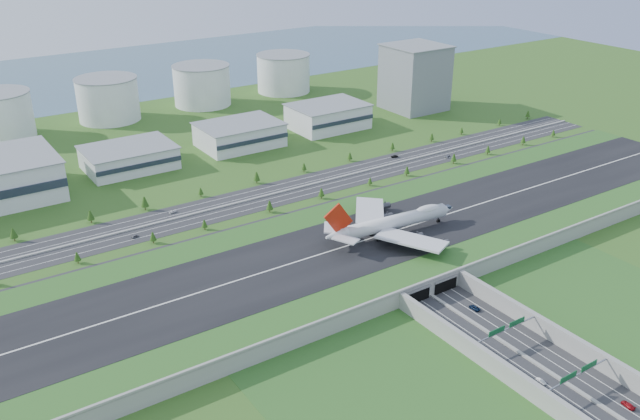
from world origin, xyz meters
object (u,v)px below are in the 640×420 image
car_6 (447,156)px  car_7 (172,212)px  office_tower (415,78)px  car_1 (541,381)px  car_4 (135,236)px  car_3 (628,405)px  boeing_747 (392,222)px  car_5 (395,156)px  car_2 (475,308)px  car_0 (483,347)px

car_6 → car_7: 202.57m
office_tower → car_6: bearing=-119.7°
car_1 → car_4: (-86.71, 204.86, 0.06)m
office_tower → car_4: 315.28m
car_3 → car_4: bearing=-56.7°
boeing_747 → car_5: boeing_747 is taller
office_tower → car_5: (-94.80, -89.88, -26.53)m
car_1 → car_4: bearing=108.5°
boeing_747 → car_2: 69.20m
boeing_747 → car_2: size_ratio=14.27×
car_5 → car_7: bearing=-69.7°
car_4 → car_7: car_4 is taller
car_4 → car_5: (199.39, 20.29, 0.13)m
boeing_747 → car_5: size_ratio=15.71×
car_2 → car_3: size_ratio=1.02×
boeing_747 → car_2: bearing=-90.3°
boeing_747 → car_2: (-6.62, -67.43, -14.11)m
office_tower → car_3: office_tower is taller
car_6 → car_2: bearing=115.9°
car_6 → office_tower: bearing=-54.0°
car_4 → car_3: bearing=179.0°
boeing_747 → car_3: 145.58m
car_1 → car_3: car_3 is taller
boeing_747 → car_3: boeing_747 is taller
office_tower → car_2: office_tower is taller
car_3 → car_7: 260.83m
boeing_747 → car_1: size_ratio=20.08×
car_3 → car_6: 265.00m
car_2 → car_4: (-102.76, 154.20, -0.07)m
car_1 → car_6: size_ratio=0.70×
car_0 → car_1: bearing=-62.4°
car_3 → car_7: bearing=-64.3°
car_5 → car_7: 169.77m
car_3 → office_tower: bearing=-109.8°
car_1 → office_tower: bearing=52.2°
car_7 → car_5: bearing=79.6°
car_0 → car_2: bearing=72.7°
car_1 → car_6: car_6 is taller
car_6 → car_0: bearing=116.0°
office_tower → car_7: size_ratio=11.56×
car_0 → car_3: bearing=-49.6°
office_tower → car_3: size_ratio=9.90×
car_2 → car_6: size_ratio=0.98×
car_5 → car_7: (-169.76, -1.25, -0.15)m
car_1 → car_5: (112.68, 225.15, 0.18)m
office_tower → car_1: (-207.48, -315.03, -26.72)m
boeing_747 → car_3: size_ratio=14.50×
office_tower → car_5: bearing=-136.5°
car_2 → car_1: bearing=71.5°
car_5 → car_0: bearing=-10.4°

